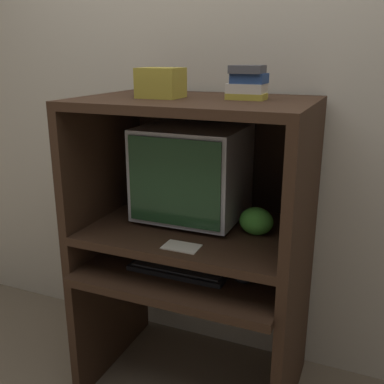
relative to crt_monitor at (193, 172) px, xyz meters
The scene contains 11 objects.
wall_back 0.41m from the crt_monitor, 80.72° to the left, with size 6.00×0.06×2.60m.
desk_base 0.62m from the crt_monitor, 69.25° to the right, with size 0.94×0.70×0.64m.
desk_monitor_shelf 0.27m from the crt_monitor, 60.87° to the right, with size 0.94×0.65×0.16m.
hutch_upper 0.17m from the crt_monitor, 48.41° to the right, with size 0.94×0.65×0.55m.
crt_monitor is the anchor object (origin of this frame).
keyboard 0.43m from the crt_monitor, 81.95° to the right, with size 0.42×0.16×0.03m.
mouse 0.52m from the crt_monitor, 34.29° to the right, with size 0.07×0.05×0.03m.
snack_bag 0.36m from the crt_monitor, 13.53° to the right, with size 0.14×0.11×0.12m.
book_stack 0.47m from the crt_monitor, 11.56° to the right, with size 0.15×0.12×0.13m.
paper_card 0.39m from the crt_monitor, 74.71° to the right, with size 0.14×0.09×0.00m.
storage_box 0.42m from the crt_monitor, 126.46° to the right, with size 0.17×0.14×0.12m.
Camera 1 is at (0.70, -1.36, 1.52)m, focal length 42.00 mm.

